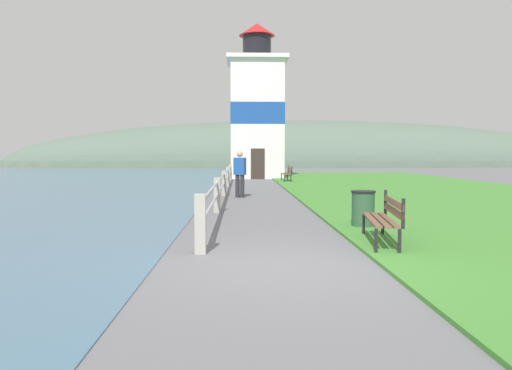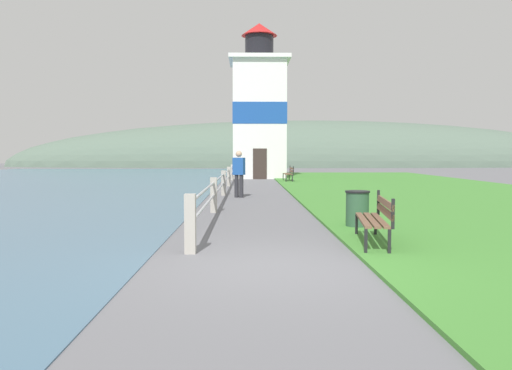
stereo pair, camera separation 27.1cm
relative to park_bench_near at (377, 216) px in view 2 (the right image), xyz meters
The scene contains 9 objects.
ground_plane 2.59m from the park_bench_near, 140.47° to the right, with size 160.00×160.00×0.00m, color slate.
grass_verge 13.68m from the park_bench_near, 66.53° to the left, with size 12.00×42.47×0.06m.
seawall_railing 11.39m from the park_bench_near, 106.62° to the left, with size 0.18×23.24×0.99m.
park_bench_near is the anchor object (origin of this frame).
park_bench_midway 20.63m from the park_bench_near, 89.53° to the left, with size 0.51×1.80×0.94m.
lighthouse 25.76m from the park_bench_near, 93.37° to the left, with size 4.04×4.04×10.45m.
person_strolling 10.35m from the park_bench_near, 104.73° to the left, with size 0.49×0.38×1.77m.
trash_bin 2.09m from the park_bench_near, 86.79° to the left, with size 0.54×0.54×0.84m.
distant_hillside 57.02m from the park_bench_near, 83.92° to the left, with size 80.00×16.00×12.00m.
Camera 2 is at (-0.36, -7.21, 1.65)m, focal length 35.00 mm.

